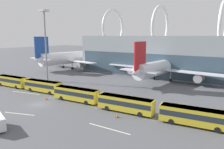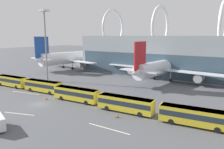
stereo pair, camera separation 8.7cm
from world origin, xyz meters
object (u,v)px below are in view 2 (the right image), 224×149
object	(u,v)px
floodlight_mast	(45,33)
traffic_cone_0	(47,98)
airliner_at_gate_near	(69,58)
airliner_at_gate_far	(163,67)
shuttle_bus_4	(195,116)
shuttle_bus_3	(125,103)
shuttle_bus_2	(76,93)
shuttle_bus_1	(43,85)
shuttle_bus_0	(11,81)
traffic_cone_1	(117,116)

from	to	relation	value
floodlight_mast	traffic_cone_0	xyz separation A→B (m)	(17.72, -15.07, -15.70)
airliner_at_gate_near	airliner_at_gate_far	world-z (taller)	airliner_at_gate_near
shuttle_bus_4	floodlight_mast	distance (m)	54.27
airliner_at_gate_near	floodlight_mast	distance (m)	30.07
airliner_at_gate_far	shuttle_bus_3	world-z (taller)	airliner_at_gate_far
shuttle_bus_2	airliner_at_gate_far	bearing A→B (deg)	72.57
shuttle_bus_1	shuttle_bus_4	world-z (taller)	same
shuttle_bus_0	floodlight_mast	bearing A→B (deg)	76.04
airliner_at_gate_near	shuttle_bus_4	size ratio (longest dim) A/B	3.05
airliner_at_gate_far	traffic_cone_1	distance (m)	38.61
shuttle_bus_0	shuttle_bus_2	size ratio (longest dim) A/B	1.00
airliner_at_gate_far	floodlight_mast	size ratio (longest dim) A/B	1.88
shuttle_bus_4	traffic_cone_0	bearing A→B (deg)	-179.50
shuttle_bus_1	traffic_cone_1	world-z (taller)	shuttle_bus_1
shuttle_bus_1	floodlight_mast	world-z (taller)	floodlight_mast
shuttle_bus_1	shuttle_bus_4	xyz separation A→B (m)	(39.97, -0.41, 0.00)
shuttle_bus_0	shuttle_bus_3	distance (m)	39.97
shuttle_bus_0	shuttle_bus_4	size ratio (longest dim) A/B	1.00
shuttle_bus_0	airliner_at_gate_near	bearing A→B (deg)	104.13
shuttle_bus_0	traffic_cone_0	distance (m)	20.16
shuttle_bus_1	shuttle_bus_3	bearing A→B (deg)	-7.13
airliner_at_gate_near	shuttle_bus_1	xyz separation A→B (m)	(25.02, -35.21, -3.24)
shuttle_bus_0	shuttle_bus_3	world-z (taller)	same
shuttle_bus_1	shuttle_bus_4	distance (m)	39.97
shuttle_bus_2	shuttle_bus_3	size ratio (longest dim) A/B	1.00
airliner_at_gate_near	traffic_cone_1	bearing A→B (deg)	-118.39
airliner_at_gate_near	traffic_cone_1	xyz separation A→B (m)	(51.91, -39.66, -4.72)
shuttle_bus_3	airliner_at_gate_near	bearing A→B (deg)	140.64
traffic_cone_0	shuttle_bus_4	bearing A→B (deg)	6.53
traffic_cone_0	airliner_at_gate_far	bearing A→B (deg)	68.57
airliner_at_gate_near	traffic_cone_0	distance (m)	50.73
shuttle_bus_0	shuttle_bus_4	xyz separation A→B (m)	(53.29, 0.58, 0.00)
shuttle_bus_2	shuttle_bus_1	bearing A→B (deg)	171.17
airliner_at_gate_near	shuttle_bus_1	bearing A→B (deg)	-135.61
airliner_at_gate_far	traffic_cone_0	distance (m)	40.80
floodlight_mast	airliner_at_gate_far	bearing A→B (deg)	34.88
airliner_at_gate_near	shuttle_bus_2	distance (m)	52.86
airliner_at_gate_near	shuttle_bus_2	world-z (taller)	airliner_at_gate_near
shuttle_bus_2	floodlight_mast	xyz separation A→B (m)	(-24.52, 11.87, 14.16)
shuttle_bus_3	traffic_cone_1	xyz separation A→B (m)	(0.24, -3.48, -1.49)
airliner_at_gate_far	shuttle_bus_1	distance (m)	39.83
shuttle_bus_4	traffic_cone_1	size ratio (longest dim) A/B	15.91
shuttle_bus_0	traffic_cone_0	bearing A→B (deg)	-13.08
airliner_at_gate_far	traffic_cone_1	bearing A→B (deg)	-166.12
traffic_cone_1	floodlight_mast	bearing A→B (deg)	158.13
floodlight_mast	traffic_cone_1	world-z (taller)	floodlight_mast
traffic_cone_0	traffic_cone_1	xyz separation A→B (m)	(20.37, -0.21, 0.06)
shuttle_bus_2	shuttle_bus_4	distance (m)	26.65
shuttle_bus_0	shuttle_bus_2	world-z (taller)	same
airliner_at_gate_far	shuttle_bus_1	xyz separation A→B (m)	(-21.34, -33.51, -2.86)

